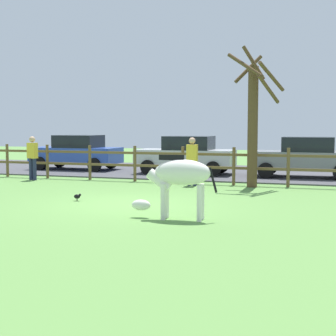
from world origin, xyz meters
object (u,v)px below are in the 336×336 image
bare_tree (254,118)px  visitor_right_of_tree (32,156)px  zebra (179,177)px  parked_car_blue (77,152)px  parked_car_silver (186,155)px  crow_on_grass (77,196)px  visitor_left_of_tree (192,159)px  parked_car_grey (305,157)px

bare_tree → visitor_right_of_tree: (-8.17, -0.39, -1.39)m
bare_tree → zebra: 6.50m
bare_tree → parked_car_blue: (-8.59, 3.80, -1.45)m
bare_tree → parked_car_silver: (-3.27, 3.35, -1.45)m
parked_car_silver → parked_car_blue: bearing=175.1°
parked_car_blue → parked_car_silver: bearing=-4.9°
zebra → parked_car_silver: 10.01m
zebra → parked_car_blue: bearing=128.1°
parked_car_silver → visitor_right_of_tree: size_ratio=2.46×
crow_on_grass → visitor_left_of_tree: (2.02, 4.36, 0.78)m
bare_tree → crow_on_grass: bare_tree is taller
crow_on_grass → visitor_right_of_tree: visitor_right_of_tree is taller
crow_on_grass → parked_car_blue: 9.57m
bare_tree → zebra: bearing=-95.8°
zebra → visitor_right_of_tree: size_ratio=1.18×
crow_on_grass → parked_car_grey: size_ratio=0.05×
parked_car_silver → visitor_right_of_tree: bearing=-142.7°
crow_on_grass → visitor_left_of_tree: size_ratio=0.13×
bare_tree → zebra: size_ratio=2.38×
parked_car_grey → zebra: bearing=-102.3°
crow_on_grass → visitor_left_of_tree: bearing=65.2°
visitor_left_of_tree → visitor_right_of_tree: same height
parked_car_blue → bare_tree: bearing=-23.9°
visitor_right_of_tree → zebra: bearing=-38.2°
parked_car_grey → parked_car_blue: bearing=177.4°
zebra → parked_car_blue: 12.87m
parked_car_blue → visitor_left_of_tree: (6.56, -4.03, 0.06)m
parked_car_silver → visitor_right_of_tree: visitor_right_of_tree is taller
bare_tree → visitor_left_of_tree: bearing=-173.8°
bare_tree → parked_car_blue: size_ratio=1.15×
zebra → crow_on_grass: zebra is taller
parked_car_silver → visitor_left_of_tree: visitor_left_of_tree is taller
parked_car_grey → visitor_right_of_tree: visitor_right_of_tree is taller
parked_car_blue → visitor_left_of_tree: bearing=-31.5°
zebra → bare_tree: bearing=84.2°
visitor_right_of_tree → parked_car_blue: bearing=95.7°
parked_car_silver → crow_on_grass: bearing=-95.6°
zebra → parked_car_grey: (2.11, 9.67, -0.08)m
parked_car_silver → parked_car_grey: bearing=0.1°
visitor_right_of_tree → visitor_left_of_tree: bearing=1.6°
zebra → crow_on_grass: size_ratio=9.01×
bare_tree → parked_car_silver: bearing=134.3°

